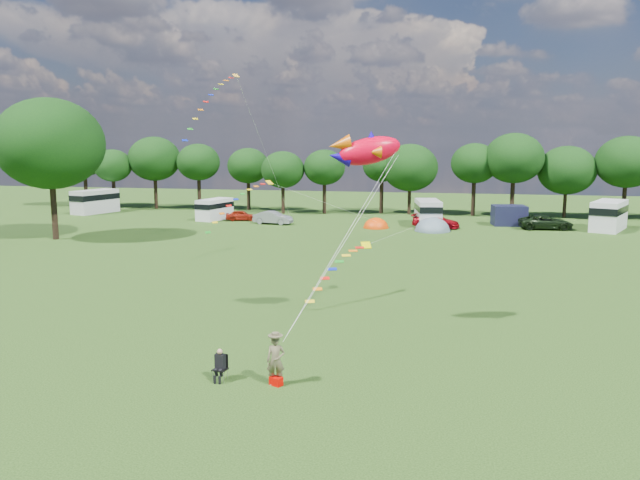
% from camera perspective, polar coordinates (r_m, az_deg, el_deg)
% --- Properties ---
extents(ground_plane, '(180.00, 180.00, 0.00)m').
position_cam_1_polar(ground_plane, '(26.99, -3.55, -11.06)').
color(ground_plane, black).
rests_on(ground_plane, ground).
extents(tree_line, '(102.98, 10.98, 10.27)m').
position_cam_1_polar(tree_line, '(79.49, 10.82, 6.76)').
color(tree_line, black).
rests_on(tree_line, ground).
extents(big_tree, '(10.00, 10.00, 13.28)m').
position_cam_1_polar(big_tree, '(64.05, -23.48, 8.07)').
color(big_tree, black).
rests_on(big_tree, ground).
extents(car_a, '(3.95, 2.28, 1.24)m').
position_cam_1_polar(car_a, '(73.98, -7.21, 2.24)').
color(car_a, maroon).
rests_on(car_a, ground).
extents(car_b, '(4.30, 2.06, 1.46)m').
position_cam_1_polar(car_b, '(70.51, -4.33, 2.05)').
color(car_b, gray).
rests_on(car_b, ground).
extents(car_c, '(5.23, 3.11, 1.47)m').
position_cam_1_polar(car_c, '(68.32, 10.54, 1.70)').
color(car_c, '#9A0811').
rests_on(car_c, ground).
extents(car_d, '(5.84, 3.11, 1.53)m').
position_cam_1_polar(car_d, '(70.34, 19.95, 1.54)').
color(car_d, black).
rests_on(car_d, ground).
extents(campervan_a, '(4.19, 6.62, 3.01)m').
position_cam_1_polar(campervan_a, '(86.24, -19.87, 3.40)').
color(campervan_a, '#B6B6B8').
rests_on(campervan_a, ground).
extents(campervan_b, '(3.28, 5.41, 2.47)m').
position_cam_1_polar(campervan_b, '(75.43, -9.61, 2.86)').
color(campervan_b, silver).
rests_on(campervan_b, ground).
extents(campervan_c, '(3.35, 6.09, 2.83)m').
position_cam_1_polar(campervan_c, '(70.13, 9.84, 2.55)').
color(campervan_c, '#B9B9BB').
rests_on(campervan_c, ground).
extents(campervan_d, '(4.97, 6.86, 3.09)m').
position_cam_1_polar(campervan_d, '(72.11, 24.90, 2.13)').
color(campervan_d, silver).
rests_on(campervan_d, ground).
extents(tent_orange, '(2.77, 3.03, 2.16)m').
position_cam_1_polar(tent_orange, '(67.64, 5.14, 1.13)').
color(tent_orange, '#F24105').
rests_on(tent_orange, ground).
extents(tent_greyblue, '(3.76, 4.12, 2.80)m').
position_cam_1_polar(tent_greyblue, '(66.03, 10.24, 0.83)').
color(tent_greyblue, slate).
rests_on(tent_greyblue, ground).
extents(awning_navy, '(3.86, 3.28, 2.22)m').
position_cam_1_polar(awning_navy, '(72.45, 16.89, 2.17)').
color(awning_navy, black).
rests_on(awning_navy, ground).
extents(kite_flyer, '(0.79, 0.61, 1.94)m').
position_cam_1_polar(kite_flyer, '(24.31, -4.08, -10.94)').
color(kite_flyer, brown).
rests_on(kite_flyer, ground).
extents(camp_chair, '(0.59, 0.60, 1.29)m').
position_cam_1_polar(camp_chair, '(25.06, -9.09, -10.89)').
color(camp_chair, '#99999E').
rests_on(camp_chair, ground).
extents(kite_bag, '(0.56, 0.48, 0.33)m').
position_cam_1_polar(kite_bag, '(24.55, -4.04, -12.74)').
color(kite_bag, '#D80500').
rests_on(kite_bag, ground).
extents(fish_kite, '(3.73, 2.03, 1.95)m').
position_cam_1_polar(fish_kite, '(29.96, 4.03, 8.15)').
color(fish_kite, '#F20020').
rests_on(fish_kite, ground).
extents(streamer_kite_a, '(3.24, 5.52, 5.73)m').
position_cam_1_polar(streamer_kite_a, '(54.00, -9.59, 12.86)').
color(streamer_kite_a, gold).
rests_on(streamer_kite_a, ground).
extents(streamer_kite_b, '(4.16, 4.64, 3.77)m').
position_cam_1_polar(streamer_kite_b, '(48.64, -6.93, 3.87)').
color(streamer_kite_b, yellow).
rests_on(streamer_kite_b, ground).
extents(streamer_kite_c, '(3.15, 4.83, 2.79)m').
position_cam_1_polar(streamer_kite_c, '(36.36, 2.23, -2.02)').
color(streamer_kite_c, '#DAD800').
rests_on(streamer_kite_c, ground).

